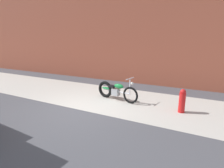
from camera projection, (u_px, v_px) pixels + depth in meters
The scene contains 5 objects.
ground_plane at pixel (79, 110), 6.47m from camera, with size 80.00×80.00×0.00m, color #47474C.
sidewalk_slab at pixel (103, 97), 7.97m from camera, with size 36.00×3.50×0.01m, color #B2ADA3.
brick_building_wall at pixel (133, 27), 10.20m from camera, with size 36.00×0.50×6.45m, color brown.
motorcycle_green at pixel (114, 90), 7.52m from camera, with size 1.99×0.67×1.03m.
fire_hydrant at pixel (182, 101), 6.13m from camera, with size 0.22×0.22×0.84m.
Camera 1 is at (3.89, -4.82, 2.42)m, focal length 28.51 mm.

